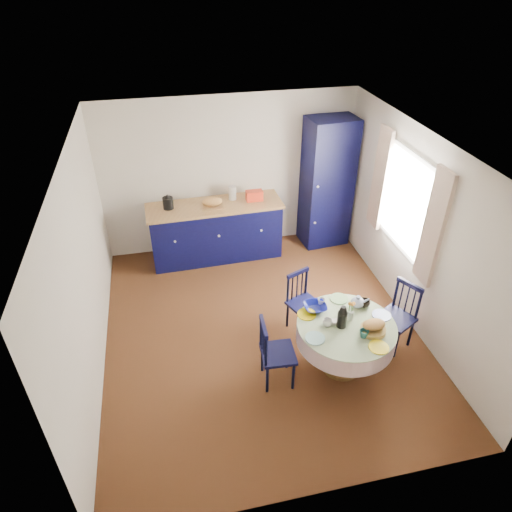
{
  "coord_description": "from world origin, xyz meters",
  "views": [
    {
      "loc": [
        -1.03,
        -4.35,
        4.2
      ],
      "look_at": [
        -0.02,
        0.2,
        1.06
      ],
      "focal_mm": 32.0,
      "sensor_mm": 36.0,
      "label": 1
    }
  ],
  "objects_px": {
    "dining_table": "(346,332)",
    "mug_b": "(364,334)",
    "pantry_cabinet": "(327,183)",
    "chair_far": "(302,302)",
    "chair_right": "(398,316)",
    "mug_d": "(321,302)",
    "mug_c": "(365,303)",
    "cobalt_bowl": "(315,307)",
    "kitchen_counter": "(216,230)",
    "chair_left": "(275,352)",
    "mug_a": "(327,323)"
  },
  "relations": [
    {
      "from": "pantry_cabinet",
      "to": "dining_table",
      "type": "distance_m",
      "value": 2.97
    },
    {
      "from": "kitchen_counter",
      "to": "mug_d",
      "type": "bearing_deg",
      "value": -69.65
    },
    {
      "from": "kitchen_counter",
      "to": "chair_far",
      "type": "distance_m",
      "value": 2.11
    },
    {
      "from": "cobalt_bowl",
      "to": "chair_right",
      "type": "bearing_deg",
      "value": -4.47
    },
    {
      "from": "kitchen_counter",
      "to": "chair_far",
      "type": "xyz_separation_m",
      "value": [
        0.85,
        -1.94,
        -0.06
      ]
    },
    {
      "from": "pantry_cabinet",
      "to": "mug_d",
      "type": "relative_size",
      "value": 23.65
    },
    {
      "from": "mug_b",
      "to": "mug_c",
      "type": "distance_m",
      "value": 0.53
    },
    {
      "from": "chair_left",
      "to": "mug_c",
      "type": "relative_size",
      "value": 7.09
    },
    {
      "from": "chair_far",
      "to": "mug_d",
      "type": "height_order",
      "value": "chair_far"
    },
    {
      "from": "chair_right",
      "to": "mug_b",
      "type": "height_order",
      "value": "chair_right"
    },
    {
      "from": "pantry_cabinet",
      "to": "chair_far",
      "type": "xyz_separation_m",
      "value": [
        -1.01,
        -2.04,
        -0.64
      ]
    },
    {
      "from": "chair_right",
      "to": "mug_a",
      "type": "relative_size",
      "value": 8.15
    },
    {
      "from": "chair_left",
      "to": "mug_a",
      "type": "bearing_deg",
      "value": -81.7
    },
    {
      "from": "kitchen_counter",
      "to": "pantry_cabinet",
      "type": "bearing_deg",
      "value": 1.41
    },
    {
      "from": "chair_far",
      "to": "mug_a",
      "type": "height_order",
      "value": "chair_far"
    },
    {
      "from": "mug_b",
      "to": "cobalt_bowl",
      "type": "bearing_deg",
      "value": 123.82
    },
    {
      "from": "dining_table",
      "to": "chair_right",
      "type": "bearing_deg",
      "value": 17.56
    },
    {
      "from": "chair_left",
      "to": "mug_c",
      "type": "bearing_deg",
      "value": -73.5
    },
    {
      "from": "pantry_cabinet",
      "to": "chair_far",
      "type": "distance_m",
      "value": 2.36
    },
    {
      "from": "kitchen_counter",
      "to": "dining_table",
      "type": "relative_size",
      "value": 1.87
    },
    {
      "from": "pantry_cabinet",
      "to": "dining_table",
      "type": "relative_size",
      "value": 1.89
    },
    {
      "from": "pantry_cabinet",
      "to": "mug_b",
      "type": "bearing_deg",
      "value": -107.58
    },
    {
      "from": "kitchen_counter",
      "to": "cobalt_bowl",
      "type": "xyz_separation_m",
      "value": [
        0.84,
        -2.4,
        0.23
      ]
    },
    {
      "from": "mug_c",
      "to": "cobalt_bowl",
      "type": "distance_m",
      "value": 0.59
    },
    {
      "from": "chair_right",
      "to": "pantry_cabinet",
      "type": "bearing_deg",
      "value": 152.82
    },
    {
      "from": "chair_far",
      "to": "chair_right",
      "type": "bearing_deg",
      "value": -49.65
    },
    {
      "from": "dining_table",
      "to": "mug_b",
      "type": "distance_m",
      "value": 0.29
    },
    {
      "from": "chair_left",
      "to": "chair_far",
      "type": "relative_size",
      "value": 1.05
    },
    {
      "from": "pantry_cabinet",
      "to": "mug_d",
      "type": "xyz_separation_m",
      "value": [
        -0.91,
        -2.43,
        -0.34
      ]
    },
    {
      "from": "mug_d",
      "to": "mug_c",
      "type": "bearing_deg",
      "value": -16.4
    },
    {
      "from": "pantry_cabinet",
      "to": "mug_c",
      "type": "xyz_separation_m",
      "value": [
        -0.42,
        -2.57,
        -0.34
      ]
    },
    {
      "from": "dining_table",
      "to": "mug_b",
      "type": "relative_size",
      "value": 11.09
    },
    {
      "from": "kitchen_counter",
      "to": "mug_d",
      "type": "relative_size",
      "value": 23.45
    },
    {
      "from": "mug_c",
      "to": "chair_far",
      "type": "bearing_deg",
      "value": 137.52
    },
    {
      "from": "chair_right",
      "to": "mug_c",
      "type": "distance_m",
      "value": 0.55
    },
    {
      "from": "mug_b",
      "to": "mug_c",
      "type": "relative_size",
      "value": 0.82
    },
    {
      "from": "kitchen_counter",
      "to": "mug_c",
      "type": "xyz_separation_m",
      "value": [
        1.43,
        -2.47,
        0.25
      ]
    },
    {
      "from": "chair_far",
      "to": "chair_right",
      "type": "relative_size",
      "value": 0.94
    },
    {
      "from": "mug_c",
      "to": "chair_left",
      "type": "bearing_deg",
      "value": -166.68
    },
    {
      "from": "chair_left",
      "to": "mug_c",
      "type": "distance_m",
      "value": 1.23
    },
    {
      "from": "mug_b",
      "to": "pantry_cabinet",
      "type": "bearing_deg",
      "value": 78.13
    },
    {
      "from": "kitchen_counter",
      "to": "mug_b",
      "type": "relative_size",
      "value": 20.76
    },
    {
      "from": "chair_left",
      "to": "chair_right",
      "type": "distance_m",
      "value": 1.66
    },
    {
      "from": "kitchen_counter",
      "to": "mug_b",
      "type": "distance_m",
      "value": 3.2
    },
    {
      "from": "pantry_cabinet",
      "to": "mug_a",
      "type": "height_order",
      "value": "pantry_cabinet"
    },
    {
      "from": "pantry_cabinet",
      "to": "cobalt_bowl",
      "type": "height_order",
      "value": "pantry_cabinet"
    },
    {
      "from": "kitchen_counter",
      "to": "mug_c",
      "type": "bearing_deg",
      "value": -61.59
    },
    {
      "from": "kitchen_counter",
      "to": "mug_b",
      "type": "bearing_deg",
      "value": -69.32
    },
    {
      "from": "chair_far",
      "to": "cobalt_bowl",
      "type": "bearing_deg",
      "value": -113.14
    },
    {
      "from": "chair_left",
      "to": "chair_far",
      "type": "height_order",
      "value": "chair_left"
    }
  ]
}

